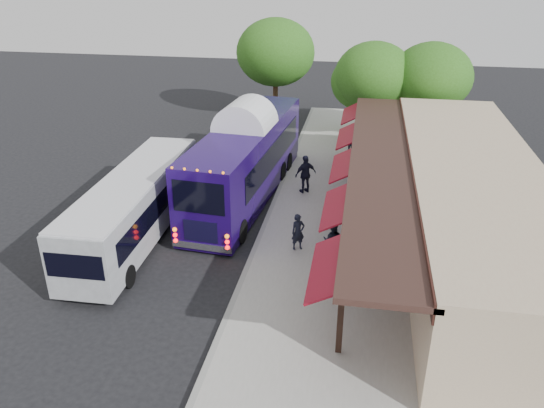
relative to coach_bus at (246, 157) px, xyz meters
The scene contains 15 objects.
ground 7.42m from the coach_bus, 78.26° to the right, with size 90.00×90.00×0.00m, color black.
sidewalk 7.38m from the coach_bus, 24.76° to the right, with size 10.00×40.00×0.15m, color #9E9B93.
curb 3.89m from the coach_bus, 63.24° to the right, with size 0.20×40.00×0.16m, color gray.
station_shelter 10.28m from the coach_bus, 16.84° to the right, with size 8.15×20.00×3.60m.
coach_bus is the anchor object (origin of this frame).
city_bus 6.15m from the coach_bus, 126.11° to the right, with size 2.50×10.42×2.79m.
ped_a 6.07m from the coach_bus, 57.27° to the right, with size 0.56×0.36×1.52m, color black.
ped_b 7.27m from the coach_bus, 49.82° to the right, with size 0.75×0.58×1.54m, color black.
ped_c 3.08m from the coach_bus, 13.50° to the left, with size 1.14×0.47×1.94m, color black.
ped_d 8.40m from the coach_bus, 54.36° to the left, with size 1.05×0.60×1.63m, color black.
sign_board 9.82m from the coach_bus, 49.59° to the right, with size 0.17×0.50×1.11m.
tree_left 12.06m from the coach_bus, 63.46° to the left, with size 4.25×4.25×5.44m.
tree_mid 11.91m from the coach_bus, 59.78° to the left, with size 4.88×4.88×6.25m.
tree_right 13.94m from the coach_bus, 47.17° to the left, with size 4.93×4.93×6.31m.
tree_far 14.50m from the coach_bus, 93.97° to the left, with size 5.54×5.54×7.10m.
Camera 1 is at (4.00, -16.59, 10.92)m, focal length 35.00 mm.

